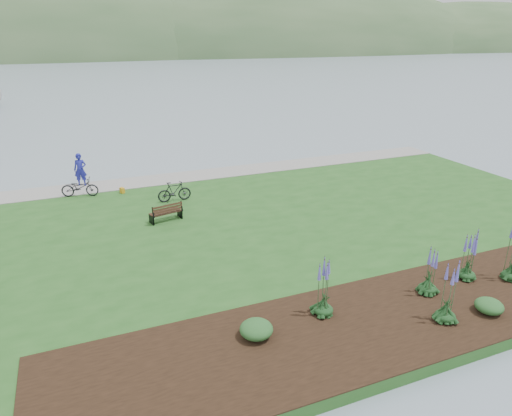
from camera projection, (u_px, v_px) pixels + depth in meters
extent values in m
plane|color=slate|center=(237.00, 222.00, 22.13)|extent=(600.00, 600.00, 0.00)
cube|color=#1F4E1B|center=(253.00, 234.00, 20.33)|extent=(34.00, 20.00, 0.40)
cube|color=gray|center=(199.00, 175.00, 27.93)|extent=(34.00, 2.20, 0.03)
cube|color=black|center=(431.00, 305.00, 14.58)|extent=(24.00, 4.40, 0.04)
cube|color=black|center=(166.00, 212.00, 21.09)|extent=(1.53, 0.82, 0.05)
cube|color=black|center=(168.00, 209.00, 20.79)|extent=(1.45, 0.46, 0.45)
cube|color=black|center=(152.00, 220.00, 20.79)|extent=(0.16, 0.50, 0.40)
cube|color=black|center=(180.00, 213.00, 21.55)|extent=(0.16, 0.50, 0.40)
imported|color=navy|center=(80.00, 167.00, 25.69)|extent=(0.91, 0.73, 2.21)
imported|color=black|center=(80.00, 187.00, 24.21)|extent=(1.17, 2.03, 1.00)
imported|color=black|center=(174.00, 191.00, 23.51)|extent=(0.51, 1.74, 1.04)
cube|color=#C98B17|center=(122.00, 190.00, 24.83)|extent=(0.27, 0.32, 0.30)
ellipsoid|color=#123316|center=(445.00, 316.00, 13.75)|extent=(0.62, 0.62, 0.31)
cone|color=#4C46A4|center=(451.00, 284.00, 13.36)|extent=(0.32, 0.32, 1.87)
ellipsoid|color=#123316|center=(466.00, 274.00, 16.10)|extent=(0.62, 0.62, 0.31)
cone|color=#4C46A4|center=(471.00, 248.00, 15.73)|extent=(0.40, 0.40, 1.74)
ellipsoid|color=#123316|center=(511.00, 275.00, 16.05)|extent=(0.62, 0.62, 0.31)
ellipsoid|color=#123316|center=(323.00, 309.00, 14.06)|extent=(0.62, 0.62, 0.31)
cone|color=#4C46A4|center=(325.00, 276.00, 13.64)|extent=(0.36, 0.36, 2.03)
ellipsoid|color=#123316|center=(427.00, 288.00, 15.23)|extent=(0.62, 0.62, 0.31)
cone|color=#4C46A4|center=(431.00, 264.00, 14.90)|extent=(0.32, 0.32, 1.53)
ellipsoid|color=#1E4C21|center=(256.00, 329.00, 12.98)|extent=(0.96, 0.96, 0.48)
ellipsoid|color=#1E4C21|center=(489.00, 306.00, 14.13)|extent=(0.86, 0.86, 0.43)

